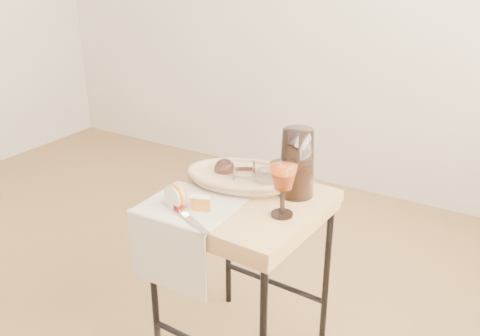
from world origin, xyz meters
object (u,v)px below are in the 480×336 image
Objects in this scene: goblet_lying_a at (237,169)px; wine_goblet at (283,190)px; goblet_lying_b at (252,177)px; apple_half at (177,195)px; tea_towel at (190,205)px; bread_basket at (242,178)px; table_knife at (185,213)px; pitcher at (297,163)px; side_table at (243,280)px.

goblet_lying_a is 0.68× the size of wine_goblet.
apple_half is (-0.14, -0.24, -0.01)m from goblet_lying_b.
bread_basket reaches higher than tea_towel.
tea_towel is at bearing -118.64° from bread_basket.
table_knife is (-0.07, -0.28, -0.04)m from goblet_lying_b.
pitcher is 1.08× the size of table_knife.
apple_half is at bearing -141.17° from goblet_lying_b.
goblet_lying_a is 0.24m from pitcher.
side_table is 1.83× the size of bread_basket.
goblet_lying_b is at bearing 147.33° from wine_goblet.
wine_goblet is (0.03, -0.16, -0.03)m from pitcher.
goblet_lying_b reaches higher than tea_towel.
bread_basket is 0.27m from wine_goblet.
goblet_lying_a is at bearing 138.60° from bread_basket.
goblet_lying_b reaches higher than table_knife.
wine_goblet is at bearing -54.43° from goblet_lying_b.
table_knife is at bearing -145.67° from wine_goblet.
goblet_lying_b reaches higher than bread_basket.
pitcher is at bearing -3.47° from goblet_lying_b.
pitcher is at bearing 42.65° from side_table.
goblet_lying_a is 0.32m from table_knife.
bread_basket is 1.38× the size of table_knife.
pitcher is at bearing 150.38° from goblet_lying_a.
goblet_lying_b is 0.30m from table_knife.
tea_towel is 0.08m from table_knife.
wine_goblet reaches higher than table_knife.
goblet_lying_a reaches higher than bread_basket.
side_table is 2.53× the size of table_knife.
side_table is 0.41m from table_knife.
apple_half is (-0.15, -0.17, 0.37)m from side_table.
goblet_lying_b is 0.50× the size of table_knife.
goblet_lying_a is (-0.09, 0.11, 0.37)m from side_table.
bread_basket is at bearing 120.98° from goblet_lying_a.
pitcher is (0.13, 0.12, 0.44)m from side_table.
table_knife is at bearing -112.27° from side_table.
table_knife is (-0.25, -0.17, -0.07)m from wine_goblet.
side_table is at bearing 61.63° from apple_half.
wine_goblet is 0.71× the size of table_knife.
wine_goblet reaches higher than apple_half.
tea_towel is 0.38m from pitcher.
tea_towel is 0.24m from bread_basket.
goblet_lying_b is at bearing -143.16° from pitcher.
side_table is 2.18× the size of tea_towel.
pitcher is (0.14, 0.05, 0.07)m from goblet_lying_b.
table_knife is at bearing -104.95° from pitcher.
wine_goblet is (0.18, -0.11, 0.04)m from goblet_lying_b.
bread_basket is at bearing 136.43° from goblet_lying_b.
pitcher is 0.17m from wine_goblet.
bread_basket is 0.06m from goblet_lying_b.
goblet_lying_b reaches higher than side_table.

